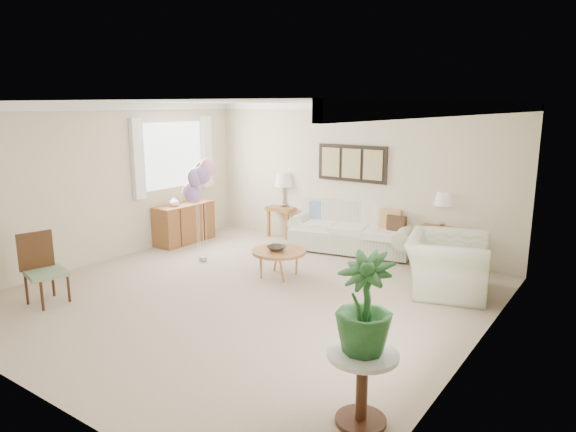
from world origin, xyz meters
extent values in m
plane|color=#B8A692|center=(0.00, 0.00, 0.00)|extent=(6.00, 6.00, 0.00)
cube|color=beige|center=(0.00, 3.00, 1.30)|extent=(6.00, 0.04, 2.60)
cube|color=beige|center=(0.00, -3.00, 1.30)|extent=(6.00, 0.04, 2.60)
cube|color=beige|center=(-3.00, 0.00, 1.30)|extent=(0.04, 6.00, 2.60)
cube|color=beige|center=(3.00, 0.00, 1.30)|extent=(0.04, 6.00, 2.60)
cube|color=white|center=(0.00, 0.00, 2.59)|extent=(6.00, 6.00, 0.02)
cube|color=white|center=(0.00, 2.97, 2.54)|extent=(6.00, 0.06, 0.12)
cube|color=white|center=(-2.97, 0.00, 2.54)|extent=(0.06, 6.00, 0.12)
cube|color=white|center=(2.97, 0.00, 2.54)|extent=(0.06, 6.00, 0.12)
cube|color=white|center=(-2.98, 1.50, 1.65)|extent=(0.04, 1.40, 1.20)
cube|color=white|center=(-2.94, 0.65, 1.65)|extent=(0.10, 0.22, 1.40)
cube|color=white|center=(-2.94, 2.35, 1.65)|extent=(0.10, 0.22, 1.40)
cube|color=black|center=(0.00, 2.97, 1.55)|extent=(1.35, 0.04, 0.65)
cube|color=#8C8C59|center=(-0.42, 2.94, 1.55)|extent=(0.36, 0.02, 0.52)
cube|color=#8C8C59|center=(0.00, 2.94, 1.55)|extent=(0.36, 0.02, 0.52)
cube|color=#8C8C59|center=(0.42, 2.94, 1.55)|extent=(0.36, 0.02, 0.52)
cube|color=beige|center=(0.13, 2.78, 0.21)|extent=(2.26, 1.26, 0.35)
cube|color=beige|center=(0.13, 3.10, 0.60)|extent=(2.13, 0.62, 0.53)
cylinder|color=beige|center=(-0.88, 2.78, 0.44)|extent=(0.47, 0.91, 0.31)
cylinder|color=beige|center=(1.15, 2.78, 0.44)|extent=(0.47, 0.91, 0.31)
cube|color=silver|center=(-0.48, 2.73, 0.43)|extent=(0.70, 0.79, 0.12)
cube|color=silver|center=(0.13, 2.73, 0.43)|extent=(0.70, 0.79, 0.12)
cube|color=silver|center=(0.74, 2.73, 0.43)|extent=(0.70, 0.79, 0.12)
cube|color=#7497C2|center=(-0.62, 2.89, 0.64)|extent=(0.37, 0.12, 0.37)
cube|color=tan|center=(0.81, 2.89, 0.64)|extent=(0.37, 0.12, 0.37)
cube|color=#3D2818|center=(0.95, 2.82, 0.58)|extent=(0.33, 0.10, 0.33)
cube|color=beige|center=(0.13, 2.78, 0.02)|extent=(1.93, 0.77, 0.04)
cube|color=olive|center=(-1.49, 2.97, 0.57)|extent=(0.56, 0.51, 0.08)
cube|color=olive|center=(-1.71, 2.76, 0.26)|extent=(0.05, 0.05, 0.53)
cube|color=olive|center=(-1.26, 2.76, 0.26)|extent=(0.05, 0.05, 0.53)
cube|color=olive|center=(-1.71, 3.17, 0.26)|extent=(0.05, 0.05, 0.53)
cube|color=olive|center=(-1.26, 3.17, 0.26)|extent=(0.05, 0.05, 0.53)
cube|color=olive|center=(1.66, 3.02, 0.60)|extent=(0.59, 0.54, 0.09)
cube|color=olive|center=(1.43, 2.81, 0.28)|extent=(0.05, 0.05, 0.56)
cube|color=olive|center=(1.90, 2.81, 0.28)|extent=(0.05, 0.05, 0.56)
cube|color=olive|center=(1.43, 3.24, 0.28)|extent=(0.05, 0.05, 0.56)
cube|color=olive|center=(1.90, 3.24, 0.28)|extent=(0.05, 0.05, 0.56)
cylinder|color=gray|center=(-1.49, 2.97, 0.64)|extent=(0.16, 0.16, 0.07)
cylinder|color=gray|center=(-1.49, 2.97, 0.84)|extent=(0.04, 0.04, 0.33)
cone|color=silver|center=(-1.49, 2.97, 1.14)|extent=(0.38, 0.38, 0.27)
cylinder|color=gray|center=(1.66, 3.02, 0.67)|extent=(0.13, 0.13, 0.05)
cylinder|color=gray|center=(1.66, 3.02, 0.83)|extent=(0.04, 0.04, 0.27)
cone|color=silver|center=(1.66, 3.02, 1.08)|extent=(0.31, 0.31, 0.22)
cylinder|color=#A0723F|center=(-0.11, 0.91, 0.39)|extent=(0.82, 0.82, 0.05)
cylinder|color=#A0723F|center=(0.08, 1.11, 0.19)|extent=(0.03, 0.03, 0.37)
cylinder|color=#A0723F|center=(-0.31, 1.11, 0.19)|extent=(0.03, 0.03, 0.37)
cylinder|color=#A0723F|center=(-0.31, 0.72, 0.19)|extent=(0.03, 0.03, 0.37)
cylinder|color=#A0723F|center=(0.08, 0.72, 0.19)|extent=(0.03, 0.03, 0.37)
imported|color=#312A24|center=(-0.14, 0.89, 0.45)|extent=(0.29, 0.29, 0.07)
imported|color=beige|center=(2.18, 1.75, 0.40)|extent=(1.34, 1.45, 0.79)
cylinder|color=silver|center=(2.61, -1.68, 0.61)|extent=(0.58, 0.58, 0.04)
cylinder|color=#3A2110|center=(2.61, -1.68, 0.30)|extent=(0.10, 0.10, 0.58)
cylinder|color=#3A2110|center=(2.61, -1.68, 0.00)|extent=(0.43, 0.43, 0.01)
imported|color=#1A4D1B|center=(2.60, -1.67, 1.04)|extent=(0.50, 0.50, 0.82)
cube|color=slate|center=(-1.97, -1.71, 0.41)|extent=(0.56, 0.56, 0.06)
cylinder|color=#3A2110|center=(-2.16, -1.89, 0.19)|extent=(0.04, 0.04, 0.38)
cylinder|color=#3A2110|center=(-1.79, -1.89, 0.19)|extent=(0.04, 0.04, 0.38)
cylinder|color=#3A2110|center=(-2.16, -1.52, 0.19)|extent=(0.04, 0.04, 0.38)
cylinder|color=#3A2110|center=(-1.79, -1.52, 0.19)|extent=(0.04, 0.04, 0.38)
cube|color=#3A2110|center=(-2.18, -1.71, 0.69)|extent=(0.14, 0.44, 0.50)
cube|color=olive|center=(-2.76, 1.50, 0.37)|extent=(0.45, 1.20, 0.74)
cube|color=#3A2110|center=(-2.75, 1.20, 0.37)|extent=(0.46, 0.02, 0.70)
cube|color=#3A2110|center=(-2.75, 1.80, 0.37)|extent=(0.46, 0.02, 0.70)
imported|color=white|center=(-2.74, 1.25, 0.83)|extent=(0.22, 0.22, 0.18)
imported|color=silver|center=(-2.74, 1.74, 0.84)|extent=(0.20, 0.20, 0.19)
cube|color=gray|center=(-1.62, 0.81, 0.04)|extent=(0.09, 0.09, 0.07)
ellipsoid|color=#FFA2D7|center=(-1.76, 0.73, 1.18)|extent=(0.26, 0.26, 0.30)
cylinder|color=silver|center=(-1.69, 0.77, 0.55)|extent=(0.01, 0.01, 0.96)
ellipsoid|color=#A57AD3|center=(-1.54, 0.79, 1.47)|extent=(0.26, 0.26, 0.30)
cylinder|color=silver|center=(-1.58, 0.80, 0.70)|extent=(0.01, 0.01, 1.24)
ellipsoid|color=gold|center=(-1.65, 0.90, 1.52)|extent=(0.26, 0.26, 0.30)
cylinder|color=silver|center=(-1.63, 0.86, 0.72)|extent=(0.01, 0.01, 1.30)
ellipsoid|color=#FFA2D7|center=(-1.49, 0.88, 1.59)|extent=(0.26, 0.26, 0.30)
cylinder|color=silver|center=(-1.55, 0.85, 0.76)|extent=(0.01, 0.01, 1.36)
ellipsoid|color=#A57AD3|center=(-1.62, 0.71, 1.43)|extent=(0.26, 0.26, 0.30)
cylinder|color=silver|center=(-1.62, 0.76, 0.68)|extent=(0.01, 0.01, 1.21)
ellipsoid|color=#A57AD3|center=(-1.69, 0.71, 1.15)|extent=(0.26, 0.26, 0.30)
cylinder|color=silver|center=(-1.65, 0.76, 0.54)|extent=(0.01, 0.01, 0.93)
camera|label=1|loc=(4.29, -5.12, 2.57)|focal=32.00mm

